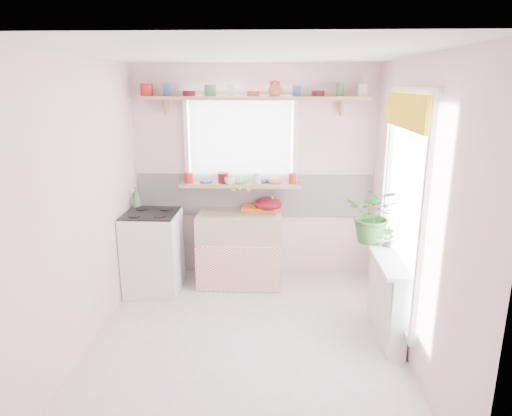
{
  "coord_description": "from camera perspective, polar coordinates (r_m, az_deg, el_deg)",
  "views": [
    {
      "loc": [
        0.26,
        -3.67,
        2.28
      ],
      "look_at": [
        0.07,
        0.55,
        1.12
      ],
      "focal_mm": 32.0,
      "sensor_mm": 36.0,
      "label": 1
    }
  ],
  "objects": [
    {
      "name": "colander",
      "position": [
        5.29,
        1.55,
        0.51
      ],
      "size": [
        0.38,
        0.38,
        0.15
      ],
      "primitive_type": "ellipsoid",
      "rotation": [
        0.0,
        0.0,
        -0.19
      ],
      "color": "#5A0F18",
      "rests_on": "sink_unit"
    },
    {
      "name": "shelf_vase",
      "position": [
        5.08,
        2.4,
        14.73
      ],
      "size": [
        0.19,
        0.19,
        0.17
      ],
      "primitive_type": "imported",
      "rotation": [
        0.0,
        0.0,
        0.17
      ],
      "color": "#9B5A2F",
      "rests_on": "pine_shelf"
    },
    {
      "name": "sill_cup",
      "position": [
        5.23,
        -3.33,
        3.47
      ],
      "size": [
        0.12,
        0.12,
        0.09
      ],
      "primitive_type": "imported",
      "rotation": [
        0.0,
        0.0,
        0.05
      ],
      "color": "beige",
      "rests_on": "windowsill"
    },
    {
      "name": "sink_unit",
      "position": [
        5.31,
        -2.05,
        -5.01
      ],
      "size": [
        0.95,
        0.65,
        1.11
      ],
      "color": "white",
      "rests_on": "ground"
    },
    {
      "name": "jade_plant",
      "position": [
        4.54,
        14.53,
        -0.8
      ],
      "size": [
        0.63,
        0.59,
        0.56
      ],
      "primitive_type": "imported",
      "rotation": [
        0.0,
        0.0,
        -0.36
      ],
      "color": "#306729",
      "rests_on": "radiator_ledge"
    },
    {
      "name": "fruit",
      "position": [
        4.62,
        15.89,
        -2.92
      ],
      "size": [
        0.2,
        0.14,
        0.1
      ],
      "color": "orange",
      "rests_on": "fruit_bowl"
    },
    {
      "name": "cooker_bottle",
      "position": [
        5.33,
        -14.77,
        1.32
      ],
      "size": [
        0.11,
        0.11,
        0.23
      ],
      "primitive_type": "imported",
      "rotation": [
        0.0,
        0.0,
        -0.22
      ],
      "color": "#438748",
      "rests_on": "cooker"
    },
    {
      "name": "dish_tray",
      "position": [
        5.36,
        0.72,
        0.14
      ],
      "size": [
        0.46,
        0.35,
        0.05
      ],
      "primitive_type": "cube",
      "rotation": [
        0.0,
        0.0,
        -0.03
      ],
      "color": "#E34E14",
      "rests_on": "sink_unit"
    },
    {
      "name": "radiator_ledge",
      "position": [
        4.42,
        16.13,
        -10.48
      ],
      "size": [
        0.22,
        0.95,
        0.78
      ],
      "color": "white",
      "rests_on": "ground"
    },
    {
      "name": "cooker",
      "position": [
        5.24,
        -12.73,
        -5.37
      ],
      "size": [
        0.58,
        0.58,
        0.93
      ],
      "color": "white",
      "rests_on": "ground"
    },
    {
      "name": "soap_bottle_sink",
      "position": [
        5.27,
        2.09,
        0.63
      ],
      "size": [
        0.11,
        0.11,
        0.18
      ],
      "primitive_type": "imported",
      "rotation": [
        0.0,
        0.0,
        0.41
      ],
      "color": "#CBC35A",
      "rests_on": "sink_unit"
    },
    {
      "name": "sill_bowl",
      "position": [
        5.32,
        0.7,
        3.52
      ],
      "size": [
        0.22,
        0.22,
        0.05
      ],
      "primitive_type": "imported",
      "rotation": [
        0.0,
        0.0,
        -0.3
      ],
      "color": "#3361A7",
      "rests_on": "windowsill"
    },
    {
      "name": "sill_crockery",
      "position": [
        5.27,
        -2.15,
        3.7
      ],
      "size": [
        1.35,
        0.11,
        0.12
      ],
      "color": "red",
      "rests_on": "windowsill"
    },
    {
      "name": "windowsill",
      "position": [
        5.29,
        -1.96,
        2.91
      ],
      "size": [
        1.4,
        0.22,
        0.04
      ],
      "primitive_type": "cube",
      "color": "tan",
      "rests_on": "room"
    },
    {
      "name": "shelf_crockery",
      "position": [
        5.14,
        -0.36,
        14.42
      ],
      "size": [
        2.47,
        0.11,
        0.12
      ],
      "color": "red",
      "rests_on": "pine_shelf"
    },
    {
      "name": "fruit_bowl",
      "position": [
        4.64,
        15.78,
        -3.67
      ],
      "size": [
        0.35,
        0.35,
        0.08
      ],
      "primitive_type": "imported",
      "rotation": [
        0.0,
        0.0,
        -0.1
      ],
      "color": "silver",
      "rests_on": "radiator_ledge"
    },
    {
      "name": "room",
      "position": [
        4.63,
        7.47,
        3.91
      ],
      "size": [
        3.2,
        3.2,
        3.2
      ],
      "color": "silver",
      "rests_on": "ground"
    },
    {
      "name": "pine_shelf",
      "position": [
        5.15,
        -0.36,
        13.58
      ],
      "size": [
        2.52,
        0.24,
        0.04
      ],
      "primitive_type": "cube",
      "color": "tan",
      "rests_on": "room"
    },
    {
      "name": "herb_pot",
      "position": [
        4.49,
        16.23,
        -3.53
      ],
      "size": [
        0.11,
        0.08,
        0.2
      ],
      "primitive_type": "imported",
      "rotation": [
        0.0,
        0.0,
        -0.08
      ],
      "color": "#2A6930",
      "rests_on": "radiator_ledge"
    }
  ]
}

